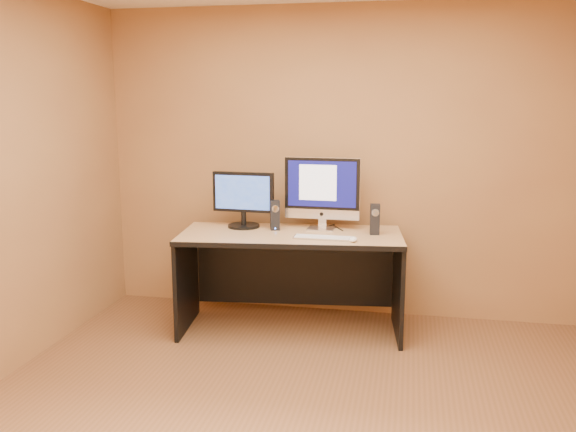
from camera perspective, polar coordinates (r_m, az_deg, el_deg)
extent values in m
plane|color=brown|center=(3.67, 0.36, -19.07)|extent=(4.00, 4.00, 0.00)
cube|color=#B5B5B9|center=(4.58, 3.41, -2.04)|extent=(0.47, 0.13, 0.02)
ellipsoid|color=white|center=(4.52, 6.10, -2.15)|extent=(0.06, 0.11, 0.04)
cylinder|color=black|center=(4.97, 4.67, -1.10)|extent=(0.11, 0.22, 0.01)
cylinder|color=black|center=(5.03, 3.84, -0.95)|extent=(0.08, 0.18, 0.01)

